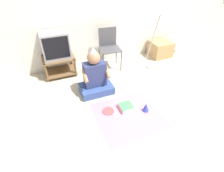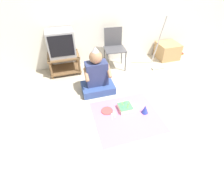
# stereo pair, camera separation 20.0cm
# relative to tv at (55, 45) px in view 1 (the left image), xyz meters

# --- Properties ---
(ground_plane) EXTENTS (16.00, 16.00, 0.00)m
(ground_plane) POSITION_rel_tv_xyz_m (1.25, -1.78, -0.66)
(ground_plane) COLOR #BCB29E
(wall_back) EXTENTS (6.40, 0.06, 2.55)m
(wall_back) POSITION_rel_tv_xyz_m (1.25, 0.25, 0.62)
(wall_back) COLOR silver
(wall_back) RESTS_ON ground_plane
(tv_stand) EXTENTS (0.63, 0.47, 0.40)m
(tv_stand) POSITION_rel_tv_xyz_m (-0.00, -0.01, -0.42)
(tv_stand) COLOR brown
(tv_stand) RESTS_ON ground_plane
(tv) EXTENTS (0.52, 0.40, 0.51)m
(tv) POSITION_rel_tv_xyz_m (0.00, 0.00, 0.00)
(tv) COLOR #99999E
(tv) RESTS_ON tv_stand
(folding_chair) EXTENTS (0.46, 0.42, 0.86)m
(folding_chair) POSITION_rel_tv_xyz_m (1.08, -0.08, -0.15)
(folding_chair) COLOR #4C4C51
(folding_chair) RESTS_ON ground_plane
(cardboard_box_stack) EXTENTS (0.49, 0.48, 0.37)m
(cardboard_box_stack) POSITION_rel_tv_xyz_m (2.46, -0.05, -0.47)
(cardboard_box_stack) COLOR tan
(cardboard_box_stack) RESTS_ON ground_plane
(dust_mop) EXTENTS (0.28, 0.36, 1.15)m
(dust_mop) POSITION_rel_tv_xyz_m (1.99, -0.40, -0.33)
(dust_mop) COLOR #B2ADA3
(dust_mop) RESTS_ON ground_plane
(book_pile) EXTENTS (0.17, 0.13, 0.05)m
(book_pile) POSITION_rel_tv_xyz_m (2.88, 0.02, -0.63)
(book_pile) COLOR #A88933
(book_pile) RESTS_ON ground_plane
(person_seated) EXTENTS (0.58, 0.41, 0.87)m
(person_seated) POSITION_rel_tv_xyz_m (0.52, -0.85, -0.36)
(person_seated) COLOR #334C8C
(person_seated) RESTS_ON ground_plane
(party_cloth) EXTENTS (1.02, 0.94, 0.01)m
(party_cloth) POSITION_rel_tv_xyz_m (0.80, -1.65, -0.65)
(party_cloth) COLOR pink
(party_cloth) RESTS_ON ground_plane
(birthday_cake) EXTENTS (0.22, 0.22, 0.14)m
(birthday_cake) POSITION_rel_tv_xyz_m (0.83, -1.50, -0.61)
(birthday_cake) COLOR #F4E0C6
(birthday_cake) RESTS_ON party_cloth
(party_hat_blue) EXTENTS (0.11, 0.11, 0.15)m
(party_hat_blue) POSITION_rel_tv_xyz_m (1.11, -1.66, -0.58)
(party_hat_blue) COLOR blue
(party_hat_blue) RESTS_ON party_cloth
(paper_plate) EXTENTS (0.19, 0.19, 0.01)m
(paper_plate) POSITION_rel_tv_xyz_m (0.54, -1.45, -0.65)
(paper_plate) COLOR #D84C4C
(paper_plate) RESTS_ON party_cloth
(plastic_spoon_near) EXTENTS (0.04, 0.14, 0.01)m
(plastic_spoon_near) POSITION_rel_tv_xyz_m (0.63, -1.53, -0.65)
(plastic_spoon_near) COLOR white
(plastic_spoon_near) RESTS_ON party_cloth
(plastic_spoon_far) EXTENTS (0.06, 0.14, 0.01)m
(plastic_spoon_far) POSITION_rel_tv_xyz_m (0.59, -1.56, -0.65)
(plastic_spoon_far) COLOR white
(plastic_spoon_far) RESTS_ON party_cloth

